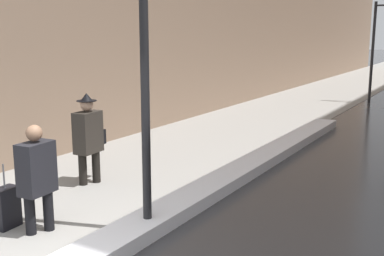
{
  "coord_description": "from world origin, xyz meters",
  "views": [
    {
      "loc": [
        3.99,
        -3.32,
        2.75
      ],
      "look_at": [
        -0.4,
        4.0,
        1.05
      ],
      "focal_mm": 45.0,
      "sensor_mm": 36.0,
      "label": 1
    }
  ],
  "objects_px": {
    "pedestrian_nearside": "(37,174)",
    "rolling_suitcase": "(6,208)",
    "lamp_post": "(143,1)",
    "pedestrian_in_fedora": "(89,135)"
  },
  "relations": [
    {
      "from": "rolling_suitcase",
      "to": "pedestrian_nearside",
      "type": "bearing_deg",
      "value": 98.98
    },
    {
      "from": "lamp_post",
      "to": "pedestrian_nearside",
      "type": "distance_m",
      "value": 2.73
    },
    {
      "from": "lamp_post",
      "to": "pedestrian_in_fedora",
      "type": "distance_m",
      "value": 3.36
    },
    {
      "from": "rolling_suitcase",
      "to": "pedestrian_in_fedora",
      "type": "bearing_deg",
      "value": -173.68
    },
    {
      "from": "pedestrian_nearside",
      "to": "pedestrian_in_fedora",
      "type": "bearing_deg",
      "value": -159.48
    },
    {
      "from": "lamp_post",
      "to": "rolling_suitcase",
      "type": "relative_size",
      "value": 5.57
    },
    {
      "from": "pedestrian_nearside",
      "to": "rolling_suitcase",
      "type": "relative_size",
      "value": 1.62
    },
    {
      "from": "pedestrian_nearside",
      "to": "rolling_suitcase",
      "type": "bearing_deg",
      "value": -81.02
    },
    {
      "from": "lamp_post",
      "to": "rolling_suitcase",
      "type": "distance_m",
      "value": 3.48
    },
    {
      "from": "lamp_post",
      "to": "pedestrian_in_fedora",
      "type": "height_order",
      "value": "lamp_post"
    }
  ]
}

